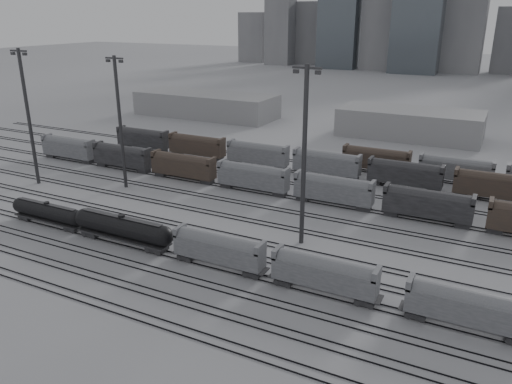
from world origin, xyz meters
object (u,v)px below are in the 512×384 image
at_px(tank_car_b, 123,228).
at_px(hopper_car_a, 219,248).
at_px(hopper_car_b, 324,273).
at_px(tank_car_a, 48,212).
at_px(hopper_car_c, 468,306).
at_px(light_mast_a, 28,114).
at_px(light_mast_c, 304,153).

bearing_deg(tank_car_b, hopper_car_a, -0.00).
bearing_deg(hopper_car_b, tank_car_a, 180.00).
relative_size(tank_car_b, hopper_car_b, 1.36).
bearing_deg(tank_car_a, hopper_car_c, 0.00).
height_order(tank_car_a, tank_car_b, tank_car_b).
relative_size(hopper_car_b, light_mast_a, 0.50).
relative_size(hopper_car_a, hopper_car_c, 1.01).
xyz_separation_m(tank_car_b, hopper_car_b, (33.18, -0.00, 0.37)).
height_order(tank_car_b, light_mast_a, light_mast_a).
bearing_deg(hopper_car_c, tank_car_b, 180.00).
distance_m(hopper_car_c, light_mast_a, 88.50).
bearing_deg(tank_car_a, light_mast_c, 17.33).
distance_m(tank_car_b, light_mast_c, 30.44).
height_order(tank_car_b, hopper_car_b, hopper_car_b).
relative_size(tank_car_b, light_mast_c, 0.68).
distance_m(tank_car_a, light_mast_c, 44.98).
height_order(tank_car_a, light_mast_c, light_mast_c).
relative_size(hopper_car_c, light_mast_a, 0.49).
bearing_deg(hopper_car_c, tank_car_a, 180.00).
distance_m(light_mast_a, light_mast_c, 61.10).
bearing_deg(hopper_car_a, hopper_car_c, 0.00).
height_order(hopper_car_c, light_mast_a, light_mast_a).
bearing_deg(hopper_car_a, tank_car_a, 180.00).
bearing_deg(tank_car_a, hopper_car_a, -0.00).
bearing_deg(hopper_car_b, hopper_car_c, 0.00).
relative_size(hopper_car_a, light_mast_c, 0.50).
distance_m(tank_car_a, hopper_car_a, 33.92).
bearing_deg(tank_car_b, light_mast_a, 157.81).
height_order(light_mast_a, light_mast_c, light_mast_a).
distance_m(tank_car_b, hopper_car_c, 50.26).
xyz_separation_m(light_mast_a, light_mast_c, (61.07, -1.88, -0.17)).
relative_size(tank_car_a, hopper_car_b, 1.15).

